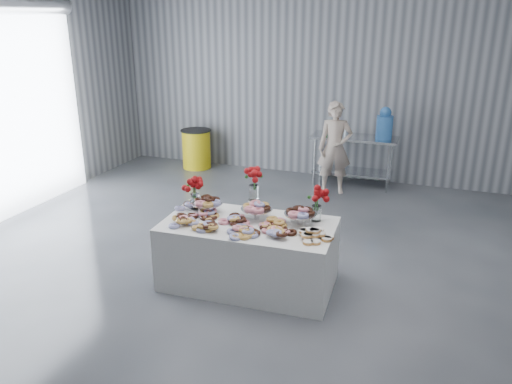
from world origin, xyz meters
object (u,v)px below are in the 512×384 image
Objects in this scene: water_jug at (385,124)px; prep_table at (353,152)px; person at (335,148)px; display_table at (249,254)px; trash_barrel at (196,149)px.

prep_table is at bearing 180.00° from water_jug.
display_table is at bearing -109.55° from person.
person is 2.97m from trash_barrel.
display_table is 4.79m from trash_barrel.
trash_barrel reaches higher than display_table.
prep_table reaches higher than display_table.
person is (0.24, 3.48, 0.42)m from display_table.
water_jug is 3.72m from trash_barrel.
person reaches higher than display_table.
person is (-0.24, -0.51, 0.17)m from prep_table.
person reaches higher than trash_barrel.
trash_barrel is (-3.64, 0.00, -0.76)m from water_jug.
trash_barrel is (-2.90, 0.51, -0.40)m from person.
prep_table is 2.71× the size of water_jug.
prep_table is at bearing 83.11° from display_table.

